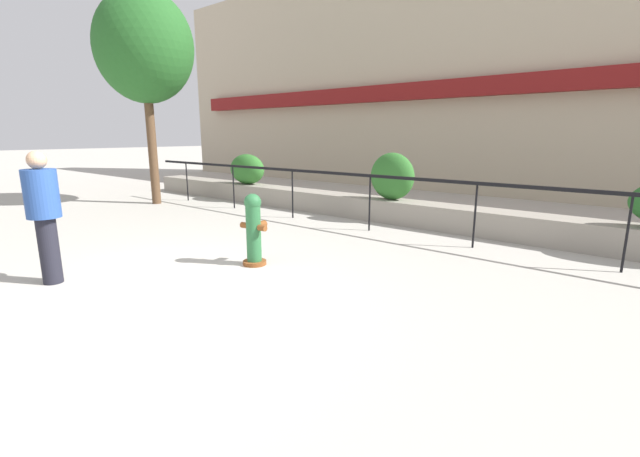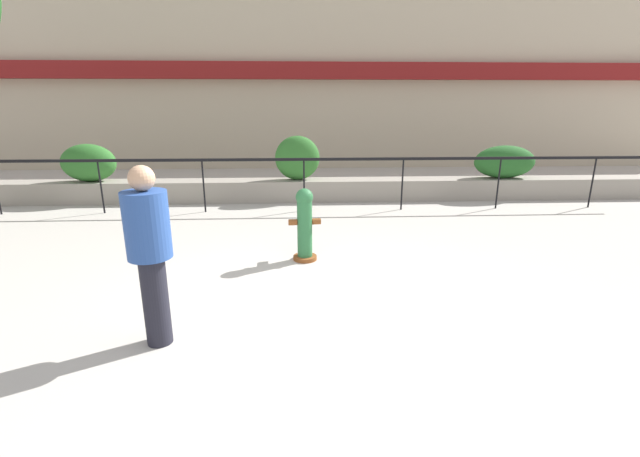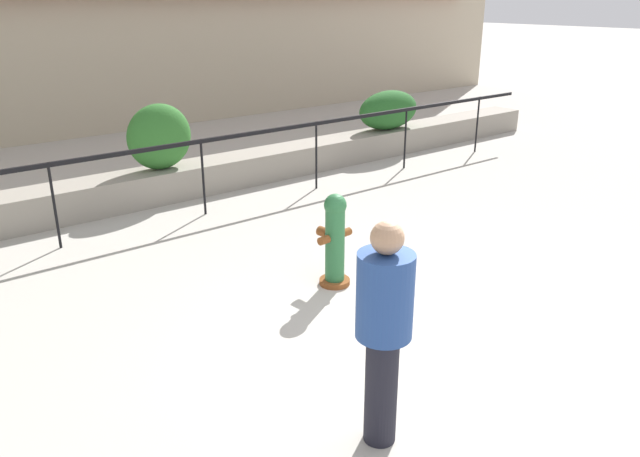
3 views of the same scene
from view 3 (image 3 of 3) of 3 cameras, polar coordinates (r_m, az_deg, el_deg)
name	(u,v)px [view 3 (image 3 of 3)]	position (r m, az deg, el deg)	size (l,w,h in m)	color
ground_plane	(461,348)	(6.12, 12.75, -10.61)	(120.00, 120.00, 0.00)	#B2ADA3
planter_wall_low	(172,182)	(10.47, -13.41, 4.14)	(18.00, 0.70, 0.50)	gray
fence_railing_segment	(201,148)	(9.32, -10.81, 7.22)	(15.00, 0.05, 1.15)	black
hedge_bush_1	(159,137)	(10.23, -14.47, 8.12)	(1.05, 0.58, 1.04)	#2D6B28
hedge_bush_2	(389,110)	(13.11, 6.28, 10.72)	(1.50, 0.69, 0.79)	#235B23
fire_hydrant	(335,239)	(6.98, 1.35, -0.97)	(0.48, 0.45, 1.08)	brown
pedestrian	(384,322)	(4.40, 5.85, -8.50)	(0.55, 0.55, 1.73)	black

